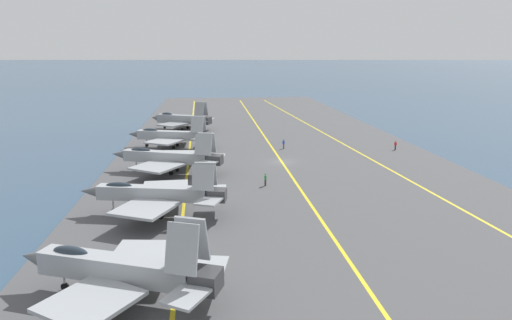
# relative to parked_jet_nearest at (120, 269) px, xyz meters

# --- Properties ---
(ground_plane) EXTENTS (2000.00, 2000.00, 0.00)m
(ground_plane) POSITION_rel_parked_jet_nearest_xyz_m (40.63, -18.22, -2.80)
(ground_plane) COLOR #334C66
(carrier_deck) EXTENTS (212.59, 54.86, 0.40)m
(carrier_deck) POSITION_rel_parked_jet_nearest_xyz_m (40.63, -18.22, -2.60)
(carrier_deck) COLOR #4C4C4F
(carrier_deck) RESTS_ON ground
(deck_stripe_foul_line) EXTENTS (190.95, 12.76, 0.01)m
(deck_stripe_foul_line) POSITION_rel_parked_jet_nearest_xyz_m (40.63, -33.31, -2.40)
(deck_stripe_foul_line) COLOR yellow
(deck_stripe_foul_line) RESTS_ON carrier_deck
(deck_stripe_centerline) EXTENTS (191.33, 0.36, 0.01)m
(deck_stripe_centerline) POSITION_rel_parked_jet_nearest_xyz_m (40.63, -18.22, -2.40)
(deck_stripe_centerline) COLOR yellow
(deck_stripe_centerline) RESTS_ON carrier_deck
(deck_stripe_edge_line) EXTENTS (191.32, 3.32, 0.01)m
(deck_stripe_edge_line) POSITION_rel_parked_jet_nearest_xyz_m (40.63, -3.13, -2.40)
(deck_stripe_edge_line) COLOR yellow
(deck_stripe_edge_line) RESTS_ON carrier_deck
(parked_jet_nearest) EXTENTS (13.21, 15.93, 6.61)m
(parked_jet_nearest) POSITION_rel_parked_jet_nearest_xyz_m (0.00, 0.00, 0.00)
(parked_jet_nearest) COLOR #9EA3A8
(parked_jet_nearest) RESTS_ON carrier_deck
(parked_jet_second) EXTENTS (13.50, 16.20, 6.01)m
(parked_jet_second) POSITION_rel_parked_jet_nearest_xyz_m (17.34, -0.74, 0.10)
(parked_jet_second) COLOR #9EA3A8
(parked_jet_second) RESTS_ON carrier_deck
(parked_jet_third) EXTENTS (14.19, 17.29, 6.15)m
(parked_jet_third) POSITION_rel_parked_jet_nearest_xyz_m (35.37, -0.57, -0.02)
(parked_jet_third) COLOR #9EA3A8
(parked_jet_third) RESTS_ON carrier_deck
(parked_jet_fourth) EXTENTS (12.83, 16.11, 5.99)m
(parked_jet_fourth) POSITION_rel_parked_jet_nearest_xyz_m (53.79, 0.44, -0.09)
(parked_jet_fourth) COLOR #9EA3A8
(parked_jet_fourth) RESTS_ON carrier_deck
(parked_jet_fifth) EXTENTS (13.91, 15.12, 6.45)m
(parked_jet_fifth) POSITION_rel_parked_jet_nearest_xyz_m (74.02, -0.36, -0.02)
(parked_jet_fifth) COLOR gray
(parked_jet_fifth) RESTS_ON carrier_deck
(crew_red_vest) EXTENTS (0.43, 0.34, 1.70)m
(crew_red_vest) POSITION_rel_parked_jet_nearest_xyz_m (47.48, -40.27, -1.47)
(crew_red_vest) COLOR #232328
(crew_red_vest) RESTS_ON carrier_deck
(crew_blue_vest) EXTENTS (0.38, 0.45, 1.77)m
(crew_blue_vest) POSITION_rel_parked_jet_nearest_xyz_m (50.56, -20.19, -1.43)
(crew_blue_vest) COLOR #4C473D
(crew_blue_vest) RESTS_ON carrier_deck
(crew_green_vest) EXTENTS (0.39, 0.27, 1.70)m
(crew_green_vest) POSITION_rel_parked_jet_nearest_xyz_m (27.34, -13.89, -1.47)
(crew_green_vest) COLOR #383328
(crew_green_vest) RESTS_ON carrier_deck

